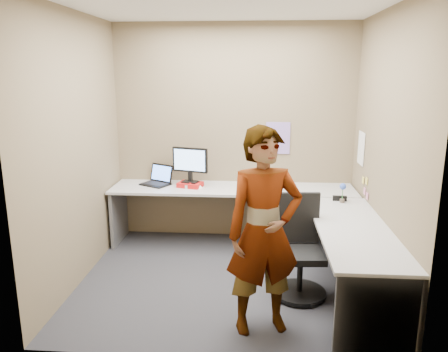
# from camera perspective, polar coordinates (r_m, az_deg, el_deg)

# --- Properties ---
(ground) EXTENTS (3.00, 3.00, 0.00)m
(ground) POSITION_cam_1_polar(r_m,az_deg,el_deg) (4.68, 0.38, -13.34)
(ground) COLOR #27272C
(ground) RESTS_ON ground
(wall_back) EXTENTS (3.00, 0.00, 3.00)m
(wall_back) POSITION_cam_1_polar(r_m,az_deg,el_deg) (5.53, 1.33, 5.57)
(wall_back) COLOR brown
(wall_back) RESTS_ON ground
(wall_right) EXTENTS (0.00, 2.70, 2.70)m
(wall_right) POSITION_cam_1_polar(r_m,az_deg,el_deg) (4.41, 20.28, 2.68)
(wall_right) COLOR brown
(wall_right) RESTS_ON ground
(wall_left) EXTENTS (0.00, 2.70, 2.70)m
(wall_left) POSITION_cam_1_polar(r_m,az_deg,el_deg) (4.60, -18.63, 3.23)
(wall_left) COLOR brown
(wall_left) RESTS_ON ground
(ceiling) EXTENTS (3.00, 3.00, 0.00)m
(ceiling) POSITION_cam_1_polar(r_m,az_deg,el_deg) (4.22, 0.44, 21.49)
(ceiling) COLOR white
(ceiling) RESTS_ON wall_back
(desk) EXTENTS (2.98, 2.58, 0.73)m
(desk) POSITION_cam_1_polar(r_m,az_deg,el_deg) (4.80, 5.93, -5.08)
(desk) COLOR #BABABA
(desk) RESTS_ON ground
(paper_ream) EXTENTS (0.33, 0.28, 0.06)m
(paper_ream) POSITION_cam_1_polar(r_m,az_deg,el_deg) (5.38, -4.43, -1.12)
(paper_ream) COLOR red
(paper_ream) RESTS_ON desk
(monitor) EXTENTS (0.44, 0.18, 0.43)m
(monitor) POSITION_cam_1_polar(r_m,az_deg,el_deg) (5.33, -4.47, 1.85)
(monitor) COLOR black
(monitor) RESTS_ON paper_ream
(laptop) EXTENTS (0.43, 0.41, 0.24)m
(laptop) POSITION_cam_1_polar(r_m,az_deg,el_deg) (5.54, -8.60, -0.44)
(laptop) COLOR black
(laptop) RESTS_ON desk
(trackball_mouse) EXTENTS (0.12, 0.08, 0.07)m
(trackball_mouse) POSITION_cam_1_polar(r_m,az_deg,el_deg) (5.32, -4.43, -1.32)
(trackball_mouse) COLOR #B7B7BC
(trackball_mouse) RESTS_ON desk
(origami) EXTENTS (0.10, 0.10, 0.06)m
(origami) POSITION_cam_1_polar(r_m,az_deg,el_deg) (5.31, -3.33, -1.27)
(origami) COLOR white
(origami) RESTS_ON desk
(stapler) EXTENTS (0.15, 0.05, 0.05)m
(stapler) POSITION_cam_1_polar(r_m,az_deg,el_deg) (4.96, 14.88, -2.83)
(stapler) COLOR black
(stapler) RESTS_ON desk
(flower) EXTENTS (0.07, 0.07, 0.22)m
(flower) POSITION_cam_1_polar(r_m,az_deg,el_deg) (4.87, 15.24, -1.75)
(flower) COLOR brown
(flower) RESTS_ON desk
(calendar_purple) EXTENTS (0.30, 0.01, 0.40)m
(calendar_purple) POSITION_cam_1_polar(r_m,az_deg,el_deg) (5.52, 7.05, 4.94)
(calendar_purple) COLOR #846BB7
(calendar_purple) RESTS_ON wall_back
(calendar_white) EXTENTS (0.01, 0.28, 0.38)m
(calendar_white) POSITION_cam_1_polar(r_m,az_deg,el_deg) (5.28, 17.48, 3.47)
(calendar_white) COLOR white
(calendar_white) RESTS_ON wall_right
(sticky_note_a) EXTENTS (0.01, 0.07, 0.07)m
(sticky_note_a) POSITION_cam_1_polar(r_m,az_deg,el_deg) (5.01, 18.12, -0.62)
(sticky_note_a) COLOR #F2E059
(sticky_note_a) RESTS_ON wall_right
(sticky_note_b) EXTENTS (0.01, 0.07, 0.07)m
(sticky_note_b) POSITION_cam_1_polar(r_m,az_deg,el_deg) (5.09, 17.88, -1.90)
(sticky_note_b) COLOR pink
(sticky_note_b) RESTS_ON wall_right
(sticky_note_c) EXTENTS (0.01, 0.07, 0.07)m
(sticky_note_c) POSITION_cam_1_polar(r_m,az_deg,el_deg) (4.98, 18.18, -2.49)
(sticky_note_c) COLOR pink
(sticky_note_c) RESTS_ON wall_right
(sticky_note_d) EXTENTS (0.01, 0.07, 0.07)m
(sticky_note_d) POSITION_cam_1_polar(r_m,az_deg,el_deg) (5.16, 17.71, -0.53)
(sticky_note_d) COLOR #F2E059
(sticky_note_d) RESTS_ON wall_right
(office_chair) EXTENTS (0.51, 0.51, 0.96)m
(office_chair) POSITION_cam_1_polar(r_m,az_deg,el_deg) (4.32, 9.83, -10.18)
(office_chair) COLOR black
(office_chair) RESTS_ON ground
(person) EXTENTS (0.72, 0.58, 1.72)m
(person) POSITION_cam_1_polar(r_m,az_deg,el_deg) (3.55, 5.26, -7.29)
(person) COLOR #999399
(person) RESTS_ON ground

